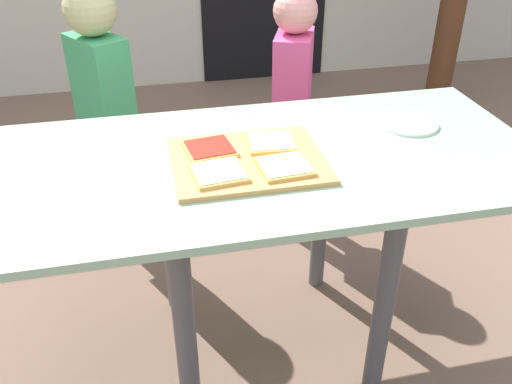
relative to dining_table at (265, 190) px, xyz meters
name	(u,v)px	position (x,y,z in m)	size (l,w,h in m)	color
ground_plane	(264,345)	(0.00, 0.00, -0.64)	(16.00, 16.00, 0.00)	brown
dining_table	(265,190)	(0.00, 0.00, 0.00)	(1.55, 0.74, 0.75)	#91B695
cutting_board	(248,161)	(-0.06, -0.02, 0.12)	(0.41, 0.34, 0.01)	tan
pizza_slice_near_right	(285,166)	(0.03, -0.10, 0.13)	(0.14, 0.14, 0.01)	#E0B557
pizza_slice_near_left	(219,173)	(-0.15, -0.09, 0.13)	(0.15, 0.14, 0.01)	#E0B557
pizza_slice_far_left	(210,148)	(-0.15, 0.04, 0.13)	(0.15, 0.15, 0.01)	#E0B557
pizza_slice_far_right	(272,142)	(0.03, 0.05, 0.13)	(0.14, 0.14, 0.01)	#E0B557
plate_white_right	(409,123)	(0.48, 0.11, 0.11)	(0.18, 0.18, 0.01)	white
child_left	(104,103)	(-0.46, 0.76, 0.00)	(0.24, 0.28, 1.09)	navy
child_right	(292,99)	(0.29, 0.74, -0.04)	(0.22, 0.27, 1.04)	#444649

